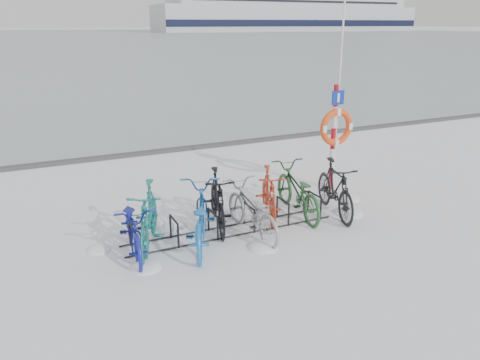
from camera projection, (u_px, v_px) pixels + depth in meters
The scene contains 15 objects.
ground at pixel (231, 231), 8.57m from camera, with size 900.00×900.00×0.00m, color white.
ice_sheet at pixel (22, 36), 141.56m from camera, with size 400.00×298.00×0.02m, color #95A2A8.
quay_edge at pixel (149, 153), 13.62m from camera, with size 400.00×0.25×0.10m, color #3F3F42.
bike_rack at pixel (231, 222), 8.52m from camera, with size 4.00×0.48×0.46m.
lifebuoy_station at pixel (336, 127), 10.30m from camera, with size 0.83×0.23×4.32m.
cruise_ferry at pixel (290, 5), 219.94m from camera, with size 130.88×24.70×43.00m.
bike_0 at pixel (133, 225), 7.67m from camera, with size 0.64×1.83×0.96m, color #172094.
bike_1 at pixel (148, 215), 7.85m from camera, with size 0.53×1.87×1.13m, color #18726C.
bike_2 at pixel (200, 215), 7.94m from camera, with size 0.71×2.03×1.06m, color blue.
bike_3 at pixel (217, 198), 8.66m from camera, with size 0.51×1.82×1.09m, color black.
bike_4 at pixel (251, 209), 8.35m from camera, with size 0.64×1.84×0.97m, color #939699.
bike_5 at pixel (269, 193), 9.02m from camera, with size 0.48×1.71×1.03m, color #AA331D.
bike_6 at pixel (297, 189), 9.25m from camera, with size 0.68×1.95×1.02m, color #25532B.
bike_7 at pixel (335, 187), 9.24m from camera, with size 0.52×1.84×1.11m, color black.
snow_drifts at pixel (261, 225), 8.85m from camera, with size 5.78×1.99×0.20m.
Camera 1 is at (-3.19, -7.15, 3.62)m, focal length 35.00 mm.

